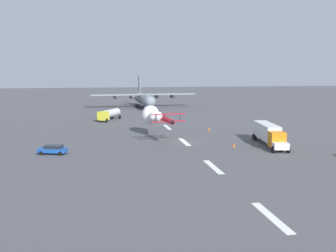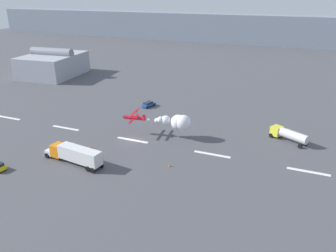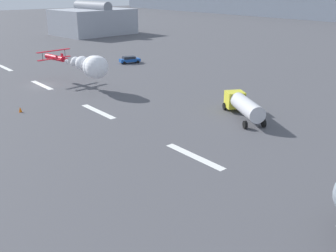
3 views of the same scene
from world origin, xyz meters
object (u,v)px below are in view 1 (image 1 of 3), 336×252
Objects in this scene: stunt_biplane_red at (152,115)px; airport_staff_sedan at (53,149)px; cargo_transport_plane at (144,99)px; traffic_cone_near at (234,145)px; semi_truck_orange at (269,133)px; traffic_cone_far at (209,129)px; fuel_tanker_truck at (109,114)px.

airport_staff_sedan is at bearing 131.65° from stunt_biplane_red.
stunt_biplane_red is at bearing 175.18° from cargo_transport_plane.
cargo_transport_plane reaches higher than traffic_cone_near.
stunt_biplane_red is 24.51m from semi_truck_orange.
cargo_transport_plane is at bearing 9.15° from traffic_cone_far.
cargo_transport_plane reaches higher than semi_truck_orange.
fuel_tanker_truck is (39.39, 27.64, -0.37)m from semi_truck_orange.
airport_staff_sedan is at bearing 162.46° from cargo_transport_plane.
fuel_tanker_truck is 12.03× the size of traffic_cone_near.
cargo_transport_plane is 4.12× the size of fuel_tanker_truck.
airport_staff_sedan is 6.46× the size of traffic_cone_near.
fuel_tanker_truck is at bearing 27.15° from traffic_cone_near.
stunt_biplane_red is 14.30m from traffic_cone_far.
fuel_tanker_truck is 1.86× the size of airport_staff_sedan.
traffic_cone_far is at bearing -58.13° from airport_staff_sedan.
traffic_cone_near is at bearing -152.85° from fuel_tanker_truck.
stunt_biplane_red reaches higher than fuel_tanker_truck.
fuel_tanker_truck is 12.03× the size of traffic_cone_far.
traffic_cone_near is (-1.00, 6.93, -1.74)m from semi_truck_orange.
cargo_transport_plane is at bearing -22.09° from fuel_tanker_truck.
airport_staff_sedan is (-1.40, 37.65, -1.30)m from semi_truck_orange.
traffic_cone_far is (-21.14, -21.58, -1.37)m from fuel_tanker_truck.
cargo_transport_plane is at bearing -4.82° from stunt_biplane_red.
cargo_transport_plane is 49.62× the size of traffic_cone_far.
semi_truck_orange reaches higher than fuel_tanker_truck.
stunt_biplane_red is at bearing 104.37° from traffic_cone_far.
traffic_cone_near is at bearing 177.42° from traffic_cone_far.
semi_truck_orange reaches higher than traffic_cone_far.
cargo_transport_plane is 49.62× the size of traffic_cone_near.
traffic_cone_far is at bearing -170.85° from cargo_transport_plane.
semi_truck_orange is 48.12m from fuel_tanker_truck.
airport_staff_sedan is at bearing 166.22° from fuel_tanker_truck.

